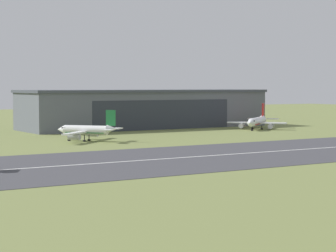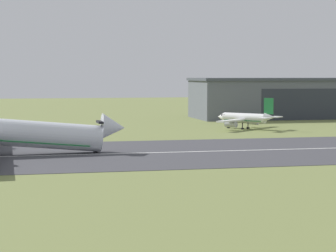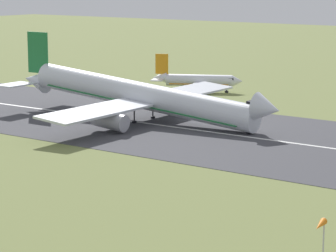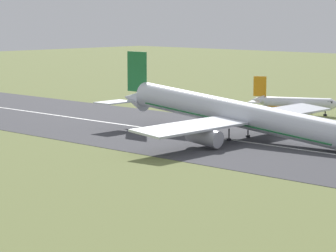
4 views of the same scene
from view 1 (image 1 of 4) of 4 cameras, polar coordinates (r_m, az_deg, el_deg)
The scene contains 6 objects.
ground_plane at distance 62.42m, azimuth 3.46°, elevation -10.07°, with size 706.66×706.66×0.00m, color olive.
runway_strip at distance 117.82m, azimuth -14.18°, elevation -3.73°, with size 466.66×43.96×0.06m, color #3D3D42.
runway_centreline at distance 117.82m, azimuth -14.18°, elevation -3.72°, with size 419.99×0.70×0.01m, color silver.
hangar_building at distance 230.49m, azimuth -1.92°, elevation 1.52°, with size 89.09×25.19×13.35m.
airplane_parked_west at distance 174.89m, azimuth -7.08°, elevation -0.38°, with size 19.34×18.60×8.37m.
airplane_parked_east at distance 223.86m, azimuth 7.78°, elevation 0.39°, with size 22.08×20.40×8.62m.
Camera 1 is at (-34.94, 12.35, 14.64)m, focal length 70.00 mm.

